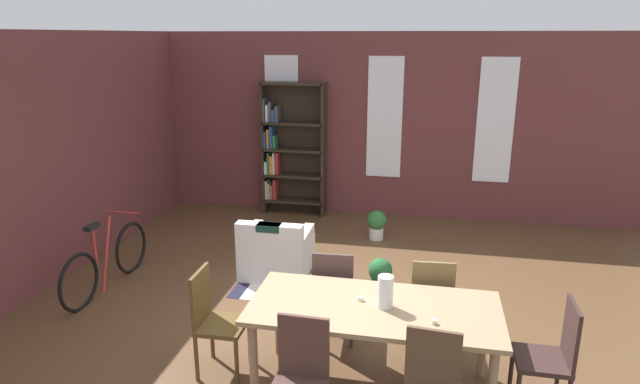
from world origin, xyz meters
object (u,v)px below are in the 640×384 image
at_px(vase_on_table, 385,292).
at_px(potted_plant_corner, 377,223).
at_px(potted_plant_by_shelf, 380,276).
at_px(bicycle_second, 107,262).
at_px(dining_table, 374,315).
at_px(bookshelf_tall, 289,149).
at_px(armchair_white, 276,253).
at_px(dining_chair_far_left, 334,292).
at_px(dining_chair_far_right, 431,301).
at_px(dining_chair_near_left, 300,379).
at_px(dining_chair_head_right, 552,354).
at_px(dining_chair_head_left, 214,318).

height_order(vase_on_table, potted_plant_corner, vase_on_table).
bearing_deg(potted_plant_by_shelf, bicycle_second, -171.83).
height_order(dining_table, vase_on_table, vase_on_table).
relative_size(dining_table, bicycle_second, 1.21).
height_order(bookshelf_tall, armchair_white, bookshelf_tall).
relative_size(dining_table, armchair_white, 2.49).
distance_m(dining_chair_far_left, bicycle_second, 2.87).
distance_m(dining_chair_far_left, bookshelf_tall, 4.08).
relative_size(vase_on_table, bookshelf_tall, 0.12).
bearing_deg(bookshelf_tall, potted_plant_by_shelf, -56.99).
distance_m(dining_chair_far_right, potted_plant_corner, 2.94).
bearing_deg(potted_plant_by_shelf, bookshelf_tall, 123.01).
bearing_deg(bookshelf_tall, armchair_white, -79.24).
height_order(dining_chair_far_right, bookshelf_tall, bookshelf_tall).
height_order(dining_chair_far_left, potted_plant_corner, dining_chair_far_left).
bearing_deg(bicycle_second, bookshelf_tall, 66.72).
relative_size(armchair_white, potted_plant_by_shelf, 1.81).
distance_m(dining_chair_near_left, potted_plant_by_shelf, 2.47).
bearing_deg(dining_table, armchair_white, 124.52).
height_order(dining_table, potted_plant_corner, dining_table).
bearing_deg(dining_table, bicycle_second, 158.44).
bearing_deg(dining_chair_head_right, potted_plant_by_shelf, 130.51).
relative_size(dining_chair_far_left, dining_chair_near_left, 1.00).
height_order(dining_chair_far_left, potted_plant_by_shelf, dining_chair_far_left).
xyz_separation_m(dining_table, dining_chair_near_left, (-0.45, -0.69, -0.18)).
distance_m(dining_chair_far_right, dining_chair_head_left, 1.97).
height_order(vase_on_table, bookshelf_tall, bookshelf_tall).
relative_size(vase_on_table, dining_chair_head_left, 0.28).
xyz_separation_m(dining_chair_head_right, dining_chair_far_left, (-1.83, 0.69, 0.00)).
height_order(dining_chair_near_left, potted_plant_by_shelf, dining_chair_near_left).
relative_size(bicycle_second, potted_plant_corner, 3.89).
bearing_deg(potted_plant_corner, vase_on_table, -83.39).
relative_size(dining_table, potted_plant_corner, 4.71).
bearing_deg(dining_chair_far_right, bicycle_second, 170.92).
height_order(dining_table, dining_chair_head_right, dining_chair_head_right).
distance_m(dining_table, dining_chair_far_left, 0.84).
bearing_deg(bicycle_second, dining_chair_far_left, -11.96).
distance_m(dining_chair_head_left, armchair_white, 2.08).
height_order(bicycle_second, potted_plant_corner, bicycle_second).
relative_size(dining_chair_far_left, potted_plant_corner, 2.22).
height_order(dining_chair_far_left, bicycle_second, dining_chair_far_left).
relative_size(dining_chair_head_left, potted_plant_by_shelf, 2.13).
height_order(dining_chair_head_left, bicycle_second, dining_chair_head_left).
xyz_separation_m(dining_chair_head_left, bicycle_second, (-1.87, 1.28, -0.19)).
xyz_separation_m(vase_on_table, bookshelf_tall, (-1.96, 4.47, 0.17)).
bearing_deg(armchair_white, dining_chair_head_right, -36.39).
bearing_deg(dining_chair_far_right, dining_chair_head_right, -36.82).
distance_m(dining_chair_head_right, dining_chair_near_left, 1.96).
distance_m(vase_on_table, armchair_white, 2.63).
xyz_separation_m(dining_chair_head_right, bicycle_second, (-4.63, 1.28, -0.19)).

